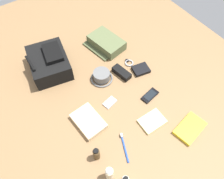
% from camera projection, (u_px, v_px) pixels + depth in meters
% --- Properties ---
extents(ground_plane, '(2.64, 2.02, 0.02)m').
position_uv_depth(ground_plane, '(112.00, 94.00, 1.46)').
color(ground_plane, brown).
rests_on(ground_plane, ground).
extents(backpack, '(0.36, 0.30, 0.15)m').
position_uv_depth(backpack, '(49.00, 62.00, 1.51)').
color(backpack, black).
rests_on(backpack, ground_plane).
extents(toiletry_pouch, '(0.29, 0.25, 0.07)m').
position_uv_depth(toiletry_pouch, '(106.00, 43.00, 1.66)').
color(toiletry_pouch, '#56603D').
rests_on(toiletry_pouch, ground_plane).
extents(bucket_hat, '(0.15, 0.15, 0.07)m').
position_uv_depth(bucket_hat, '(102.00, 76.00, 1.49)').
color(bucket_hat, '#5F5F5F').
rests_on(bucket_hat, ground_plane).
extents(lotion_bottle, '(0.04, 0.04, 0.12)m').
position_uv_depth(lotion_bottle, '(109.00, 174.00, 1.11)').
color(lotion_bottle, beige).
rests_on(lotion_bottle, ground_plane).
extents(cologne_bottle, '(0.04, 0.04, 0.10)m').
position_uv_depth(cologne_bottle, '(96.00, 154.00, 1.17)').
color(cologne_bottle, '#473319').
rests_on(cologne_bottle, ground_plane).
extents(paperback_novel, '(0.15, 0.21, 0.02)m').
position_uv_depth(paperback_novel, '(190.00, 128.00, 1.30)').
color(paperback_novel, yellow).
rests_on(paperback_novel, ground_plane).
extents(cell_phone, '(0.08, 0.13, 0.01)m').
position_uv_depth(cell_phone, '(150.00, 96.00, 1.43)').
color(cell_phone, black).
rests_on(cell_phone, ground_plane).
extents(media_player, '(0.07, 0.09, 0.01)m').
position_uv_depth(media_player, '(110.00, 102.00, 1.40)').
color(media_player, '#B7B7BC').
rests_on(media_player, ground_plane).
extents(wristwatch, '(0.07, 0.06, 0.01)m').
position_uv_depth(wristwatch, '(129.00, 63.00, 1.59)').
color(wristwatch, '#99999E').
rests_on(wristwatch, ground_plane).
extents(toothbrush, '(0.16, 0.07, 0.02)m').
position_uv_depth(toothbrush, '(124.00, 146.00, 1.24)').
color(toothbrush, blue).
rests_on(toothbrush, ground_plane).
extents(wallet, '(0.11, 0.13, 0.02)m').
position_uv_depth(wallet, '(141.00, 69.00, 1.54)').
color(wallet, black).
rests_on(wallet, ground_plane).
extents(notepad, '(0.11, 0.15, 0.02)m').
position_uv_depth(notepad, '(152.00, 121.00, 1.33)').
color(notepad, beige).
rests_on(notepad, ground_plane).
extents(folded_towel, '(0.21, 0.16, 0.04)m').
position_uv_depth(folded_towel, '(88.00, 121.00, 1.32)').
color(folded_towel, beige).
rests_on(folded_towel, ground_plane).
extents(sunglasses_case, '(0.15, 0.08, 0.04)m').
position_uv_depth(sunglasses_case, '(122.00, 73.00, 1.52)').
color(sunglasses_case, black).
rests_on(sunglasses_case, ground_plane).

